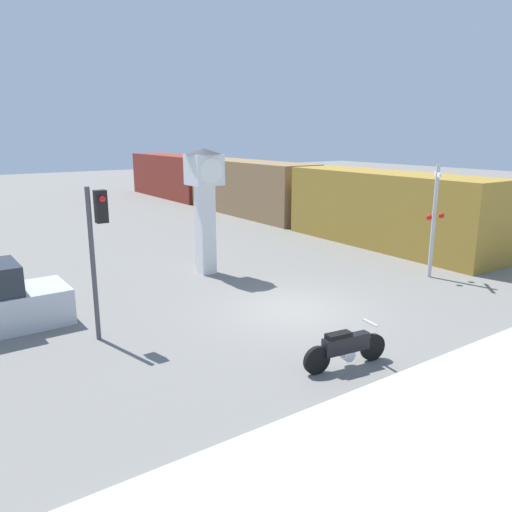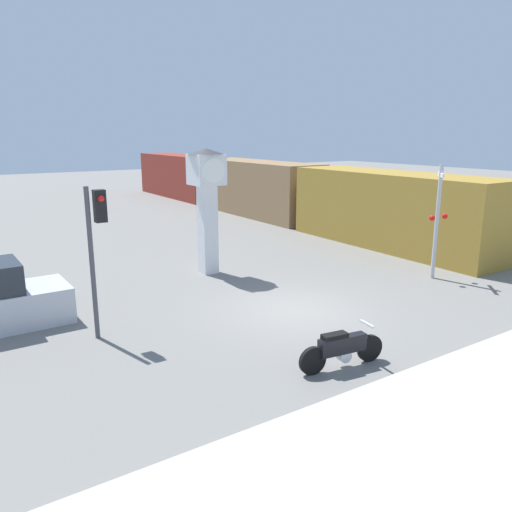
{
  "view_description": "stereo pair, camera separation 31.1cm",
  "coord_description": "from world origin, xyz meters",
  "px_view_note": "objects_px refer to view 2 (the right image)",
  "views": [
    {
      "loc": [
        -8.87,
        -10.9,
        5.12
      ],
      "look_at": [
        -0.69,
        0.97,
        1.56
      ],
      "focal_mm": 35.0,
      "sensor_mm": 36.0,
      "label": 1
    },
    {
      "loc": [
        -8.61,
        -11.07,
        5.12
      ],
      "look_at": [
        -0.69,
        0.97,
        1.56
      ],
      "focal_mm": 35.0,
      "sensor_mm": 36.0,
      "label": 2
    }
  ],
  "objects_px": {
    "motorcycle": "(342,349)",
    "traffic_light": "(96,235)",
    "freight_train": "(257,188)",
    "clock_tower": "(207,192)",
    "railroad_crossing_signal": "(437,218)"
  },
  "relations": [
    {
      "from": "motorcycle",
      "to": "freight_train",
      "type": "xyz_separation_m",
      "value": [
        10.47,
        19.34,
        1.24
      ]
    },
    {
      "from": "motorcycle",
      "to": "railroad_crossing_signal",
      "type": "bearing_deg",
      "value": 32.47
    },
    {
      "from": "motorcycle",
      "to": "clock_tower",
      "type": "xyz_separation_m",
      "value": [
        1.23,
        8.61,
        2.6
      ]
    },
    {
      "from": "motorcycle",
      "to": "traffic_light",
      "type": "relative_size",
      "value": 0.56
    },
    {
      "from": "freight_train",
      "to": "motorcycle",
      "type": "bearing_deg",
      "value": -118.44
    },
    {
      "from": "traffic_light",
      "to": "clock_tower",
      "type": "bearing_deg",
      "value": 37.12
    },
    {
      "from": "clock_tower",
      "to": "railroad_crossing_signal",
      "type": "bearing_deg",
      "value": -38.33
    },
    {
      "from": "traffic_light",
      "to": "railroad_crossing_signal",
      "type": "distance_m",
      "value": 11.69
    },
    {
      "from": "motorcycle",
      "to": "freight_train",
      "type": "relative_size",
      "value": 0.06
    },
    {
      "from": "motorcycle",
      "to": "railroad_crossing_signal",
      "type": "relative_size",
      "value": 0.53
    },
    {
      "from": "traffic_light",
      "to": "railroad_crossing_signal",
      "type": "height_order",
      "value": "railroad_crossing_signal"
    },
    {
      "from": "clock_tower",
      "to": "freight_train",
      "type": "height_order",
      "value": "clock_tower"
    },
    {
      "from": "clock_tower",
      "to": "traffic_light",
      "type": "xyz_separation_m",
      "value": [
        -5.15,
        -3.9,
        -0.38
      ]
    },
    {
      "from": "railroad_crossing_signal",
      "to": "freight_train",
      "type": "bearing_deg",
      "value": 80.05
    },
    {
      "from": "traffic_light",
      "to": "railroad_crossing_signal",
      "type": "xyz_separation_m",
      "value": [
        11.61,
        -1.21,
        -0.47
      ]
    }
  ]
}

